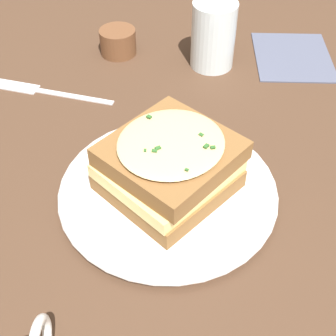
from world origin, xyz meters
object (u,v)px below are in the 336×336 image
at_px(sandwich, 169,165).
at_px(fork, 37,90).
at_px(dinner_plate, 168,191).
at_px(condiment_pot, 118,42).
at_px(napkin, 293,56).
at_px(water_glass, 213,35).

xyz_separation_m(sandwich, fork, (-0.14, -0.24, -0.05)).
bearing_deg(fork, dinner_plate, -121.65).
relative_size(sandwich, condiment_pot, 2.92).
bearing_deg(sandwich, napkin, 164.18).
bearing_deg(condiment_pot, sandwich, 32.37).
bearing_deg(dinner_plate, napkin, 164.06).
xyz_separation_m(dinner_plate, fork, (-0.14, -0.24, -0.01)).
bearing_deg(water_glass, condiment_pot, -85.11).
distance_m(fork, napkin, 0.40).
distance_m(fork, condiment_pot, 0.15).
relative_size(water_glass, napkin, 0.69).
relative_size(dinner_plate, water_glass, 2.46).
height_order(sandwich, fork, sandwich).
bearing_deg(water_glass, sandwich, 4.32).
distance_m(dinner_plate, fork, 0.28).
xyz_separation_m(fork, condiment_pot, (-0.13, 0.07, 0.02)).
bearing_deg(sandwich, fork, -119.13).
distance_m(dinner_plate, sandwich, 0.04).
bearing_deg(napkin, sandwich, -15.82).
bearing_deg(napkin, fork, -59.05).
xyz_separation_m(dinner_plate, water_glass, (-0.28, -0.02, 0.04)).
relative_size(dinner_plate, napkin, 1.70).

